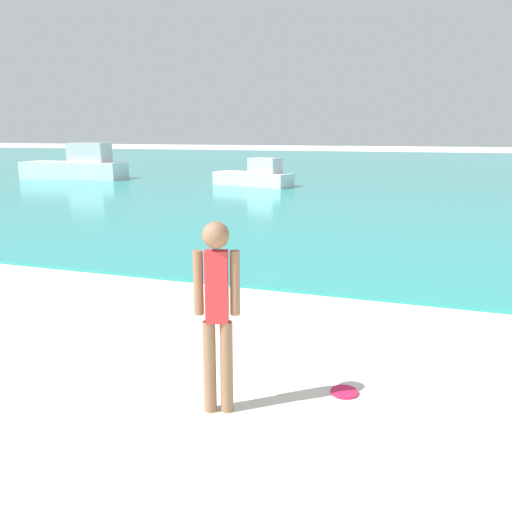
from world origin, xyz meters
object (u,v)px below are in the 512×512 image
object	(u,v)px
person_standing	(217,307)
boat_near	(255,176)
frisbee	(344,392)
boat_far	(77,166)

from	to	relation	value
person_standing	boat_near	bearing A→B (deg)	-89.86
person_standing	frisbee	world-z (taller)	person_standing
person_standing	boat_far	bearing A→B (deg)	-67.94
frisbee	boat_far	distance (m)	24.55
frisbee	boat_near	distance (m)	18.73
frisbee	boat_near	xyz separation A→B (m)	(-6.84, 17.43, 0.47)
person_standing	frisbee	xyz separation A→B (m)	(0.98, 0.65, -0.93)
boat_near	boat_far	size ratio (longest dim) A/B	0.70
boat_near	person_standing	bearing A→B (deg)	123.65
boat_far	boat_near	bearing A→B (deg)	170.92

